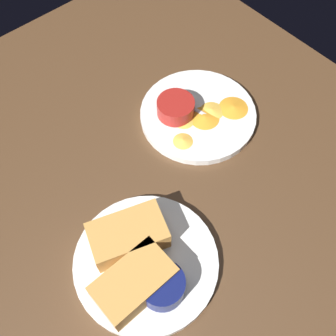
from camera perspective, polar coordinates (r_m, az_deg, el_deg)
The scene contains 10 objects.
ground_plane at distance 81.79cm, azimuth -3.76°, elevation -2.29°, with size 110.00×110.00×3.00cm, color #4C331E.
plate_sandwich_main at distance 72.86cm, azimuth -3.08°, elevation -12.99°, with size 25.18×25.18×1.60cm, color silver.
sandwich_half_near at distance 71.35cm, azimuth -5.60°, elevation -9.33°, with size 14.84×11.54×4.80cm.
sandwich_half_far at distance 68.61cm, azimuth -4.77°, elevation -15.69°, with size 13.30×7.68×4.80cm.
ramekin_dark_sauce at distance 68.47cm, azimuth -0.82°, elevation -16.10°, with size 7.57×7.57×4.15cm.
spoon_by_dark_ramekin at distance 71.67cm, azimuth -3.90°, elevation -13.03°, with size 2.23×9.86×0.80cm.
plate_chips_companion at distance 88.83cm, azimuth 4.21°, elevation 7.46°, with size 24.85×24.85×1.60cm, color silver.
ramekin_light_gravy at distance 86.49cm, azimuth 1.08°, elevation 8.51°, with size 7.98×7.98×3.40cm.
spoon_by_gravy_ramekin at distance 89.71cm, azimuth 1.50°, elevation 9.48°, with size 3.50×9.95×0.80cm.
plantain_chip_scatter at distance 87.36cm, azimuth 5.74°, elevation 7.23°, with size 21.15×11.74×0.60cm.
Camera 1 is at (-22.05, -33.25, 69.90)cm, focal length 43.62 mm.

